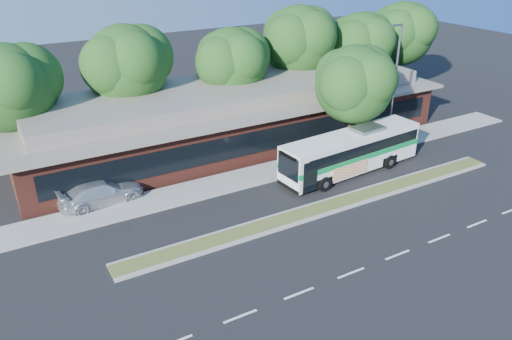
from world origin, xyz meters
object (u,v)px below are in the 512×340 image
(lamp_post, at_px, (394,83))
(sedan, at_px, (101,192))
(transit_bus, at_px, (352,149))
(sidewalk_tree, at_px, (358,82))

(lamp_post, xyz_separation_m, sedan, (-21.12, 1.80, -4.17))
(transit_bus, bearing_deg, sedan, 161.08)
(lamp_post, height_order, sedan, lamp_post)
(lamp_post, height_order, transit_bus, lamp_post)
(lamp_post, distance_m, sidewalk_tree, 3.22)
(lamp_post, height_order, sidewalk_tree, lamp_post)
(sedan, xyz_separation_m, sidewalk_tree, (17.94, -1.47, 4.62))
(sidewalk_tree, bearing_deg, transit_bus, -131.24)
(lamp_post, bearing_deg, sidewalk_tree, 174.06)
(transit_bus, distance_m, sedan, 16.25)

